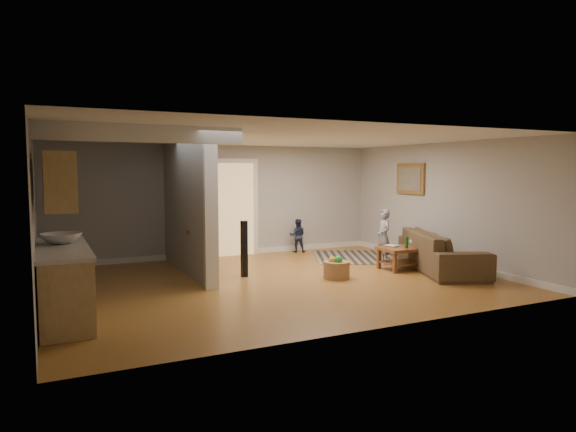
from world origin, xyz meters
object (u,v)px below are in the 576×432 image
object	(u,v)px
coffee_table	(408,252)
toddler	(298,252)
toy_basket	(336,269)
tv_console	(198,231)
sofa	(441,270)
child	(383,264)
speaker_left	(244,249)
speaker_right	(187,238)

from	to	relation	value
coffee_table	toddler	distance (m)	2.99
coffee_table	toy_basket	xyz separation A→B (m)	(-1.74, -0.17, -0.17)
tv_console	sofa	bearing A→B (deg)	-16.83
tv_console	toy_basket	distance (m)	2.80
child	sofa	bearing A→B (deg)	43.30
tv_console	toy_basket	xyz separation A→B (m)	(2.01, -1.86, -0.60)
speaker_left	speaker_right	bearing A→B (deg)	108.24
toy_basket	toddler	bearing A→B (deg)	76.54
sofa	speaker_right	world-z (taller)	speaker_right
coffee_table	toy_basket	size ratio (longest dim) A/B	2.41
child	tv_console	bearing A→B (deg)	-93.68
toy_basket	sofa	bearing A→B (deg)	-5.97
speaker_left	speaker_right	size ratio (longest dim) A/B	0.93
coffee_table	speaker_left	size ratio (longest dim) A/B	1.11
speaker_left	toddler	distance (m)	3.04
coffee_table	toy_basket	distance (m)	1.76
toy_basket	speaker_right	bearing A→B (deg)	130.59
speaker_left	speaker_right	xyz separation A→B (m)	(-0.64, 1.56, 0.04)
coffee_table	tv_console	size ratio (longest dim) A/B	0.80
tv_console	toy_basket	bearing A→B (deg)	-33.30
sofa	coffee_table	xyz separation A→B (m)	(-0.48, 0.40, 0.34)
sofa	toddler	size ratio (longest dim) A/B	3.24
coffee_table	tv_console	world-z (taller)	tv_console
sofa	toddler	xyz separation A→B (m)	(-1.52, 3.18, 0.00)
coffee_table	speaker_right	bearing A→B (deg)	149.44
child	toddler	size ratio (longest dim) A/B	1.45
speaker_left	speaker_right	world-z (taller)	speaker_right
sofa	child	bearing A→B (deg)	53.35
sofa	coffee_table	world-z (taller)	coffee_table
sofa	speaker_right	xyz separation A→B (m)	(-4.30, 2.65, 0.55)
tv_console	speaker_left	xyz separation A→B (m)	(0.57, -1.00, -0.26)
speaker_right	sofa	bearing A→B (deg)	-43.08
speaker_right	toy_basket	distance (m)	3.21
speaker_right	child	bearing A→B (deg)	-35.14
speaker_right	toy_basket	size ratio (longest dim) A/B	2.35
sofa	toddler	bearing A→B (deg)	48.19
toy_basket	child	bearing A→B (deg)	26.36
tv_console	speaker_right	bearing A→B (deg)	105.85
sofa	coffee_table	bearing A→B (deg)	73.03
speaker_right	child	distance (m)	4.07
coffee_table	toddler	xyz separation A→B (m)	(-1.04, 2.78, -0.34)
toy_basket	coffee_table	bearing A→B (deg)	5.51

